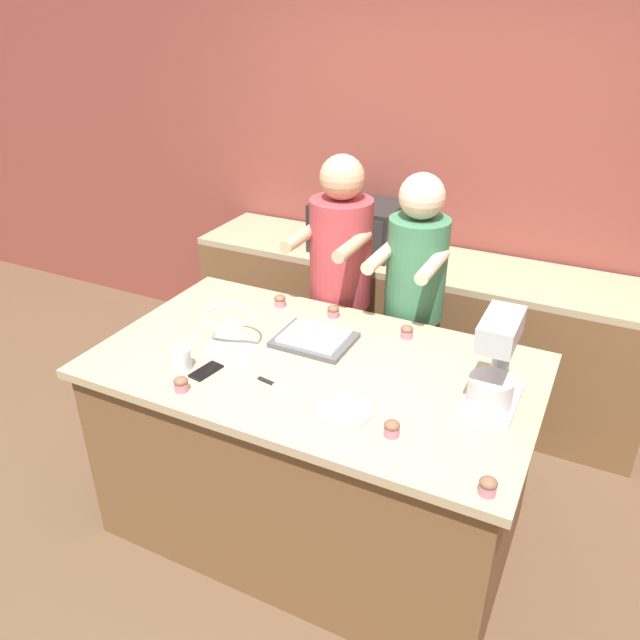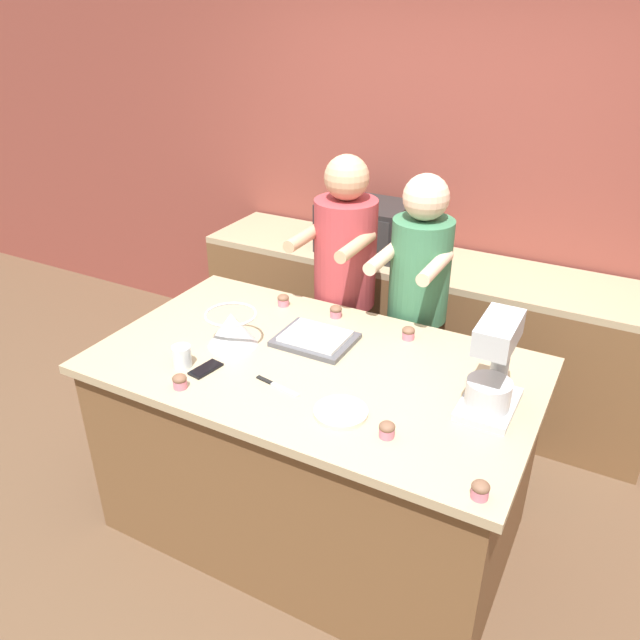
# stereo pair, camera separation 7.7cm
# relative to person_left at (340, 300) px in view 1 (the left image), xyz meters

# --- Properties ---
(ground_plane) EXTENTS (16.00, 16.00, 0.00)m
(ground_plane) POSITION_rel_person_left_xyz_m (0.21, -0.72, -0.88)
(ground_plane) COLOR brown
(back_wall) EXTENTS (10.00, 0.06, 2.70)m
(back_wall) POSITION_rel_person_left_xyz_m (0.21, 0.98, 0.47)
(back_wall) COLOR brown
(back_wall) RESTS_ON ground_plane
(island_counter) EXTENTS (1.90, 1.09, 0.95)m
(island_counter) POSITION_rel_person_left_xyz_m (0.21, -0.72, -0.41)
(island_counter) COLOR brown
(island_counter) RESTS_ON ground_plane
(back_counter) EXTENTS (2.80, 0.60, 0.93)m
(back_counter) POSITION_rel_person_left_xyz_m (0.21, 0.63, -0.42)
(back_counter) COLOR brown
(back_counter) RESTS_ON ground_plane
(person_left) EXTENTS (0.34, 0.50, 1.67)m
(person_left) POSITION_rel_person_left_xyz_m (0.00, 0.00, 0.00)
(person_left) COLOR #33384C
(person_left) RESTS_ON ground_plane
(person_right) EXTENTS (0.32, 0.49, 1.62)m
(person_right) POSITION_rel_person_left_xyz_m (0.41, -0.00, -0.01)
(person_right) COLOR #232328
(person_right) RESTS_ON ground_plane
(stand_mixer) EXTENTS (0.20, 0.30, 0.39)m
(stand_mixer) POSITION_rel_person_left_xyz_m (0.96, -0.70, 0.23)
(stand_mixer) COLOR #B2B7BC
(stand_mixer) RESTS_ON island_counter
(mixing_bowl) EXTENTS (0.23, 0.23, 0.16)m
(mixing_bowl) POSITION_rel_person_left_xyz_m (-0.18, -0.76, 0.15)
(mixing_bowl) COLOR #BCBCC1
(mixing_bowl) RESTS_ON island_counter
(baking_tray) EXTENTS (0.34, 0.28, 0.04)m
(baking_tray) POSITION_rel_person_left_xyz_m (0.14, -0.57, 0.08)
(baking_tray) COLOR #4C4C51
(baking_tray) RESTS_ON island_counter
(microwave_oven) EXTENTS (0.52, 0.40, 0.30)m
(microwave_oven) POSITION_rel_person_left_xyz_m (-0.17, 0.63, 0.20)
(microwave_oven) COLOR black
(microwave_oven) RESTS_ON back_counter
(cell_phone) EXTENTS (0.09, 0.15, 0.01)m
(cell_phone) POSITION_rel_person_left_xyz_m (-0.16, -1.00, 0.07)
(cell_phone) COLOR black
(cell_phone) RESTS_ON island_counter
(drinking_glass) EXTENTS (0.08, 0.08, 0.09)m
(drinking_glass) POSITION_rel_person_left_xyz_m (-0.27, -1.02, 0.11)
(drinking_glass) COLOR silver
(drinking_glass) RESTS_ON island_counter
(small_plate) EXTENTS (0.21, 0.21, 0.02)m
(small_plate) POSITION_rel_person_left_xyz_m (0.48, -1.00, 0.07)
(small_plate) COLOR beige
(small_plate) RESTS_ON island_counter
(knife) EXTENTS (0.22, 0.05, 0.01)m
(knife) POSITION_rel_person_left_xyz_m (0.16, -0.96, 0.07)
(knife) COLOR #BCBCC1
(knife) RESTS_ON island_counter
(cupcake_0) EXTENTS (0.06, 0.06, 0.06)m
(cupcake_0) POSITION_rel_person_left_xyz_m (1.07, -1.19, 0.09)
(cupcake_0) COLOR #D17084
(cupcake_0) RESTS_ON island_counter
(cupcake_1) EXTENTS (0.06, 0.06, 0.06)m
(cupcake_1) POSITION_rel_person_left_xyz_m (-0.17, -1.15, 0.09)
(cupcake_1) COLOR #D17084
(cupcake_1) RESTS_ON island_counter
(cupcake_2) EXTENTS (0.06, 0.06, 0.06)m
(cupcake_2) POSITION_rel_person_left_xyz_m (-0.19, -0.32, 0.09)
(cupcake_2) COLOR #D17084
(cupcake_2) RESTS_ON island_counter
(cupcake_3) EXTENTS (0.06, 0.06, 0.06)m
(cupcake_3) POSITION_rel_person_left_xyz_m (0.50, -0.34, 0.09)
(cupcake_3) COLOR #D17084
(cupcake_3) RESTS_ON island_counter
(cupcake_4) EXTENTS (0.06, 0.06, 0.06)m
(cupcake_4) POSITION_rel_person_left_xyz_m (0.10, -0.30, 0.09)
(cupcake_4) COLOR #D17084
(cupcake_4) RESTS_ON island_counter
(cupcake_5) EXTENTS (0.06, 0.06, 0.06)m
(cupcake_5) POSITION_rel_person_left_xyz_m (0.69, -1.05, 0.09)
(cupcake_5) COLOR #D17084
(cupcake_5) RESTS_ON island_counter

